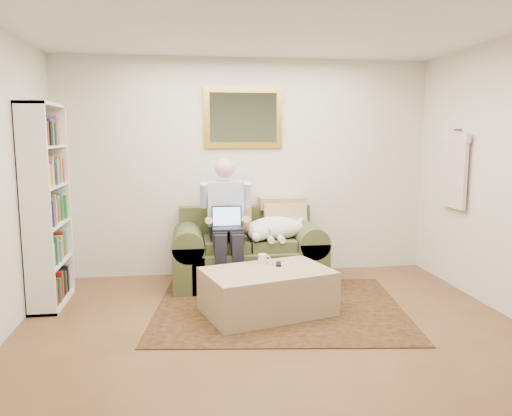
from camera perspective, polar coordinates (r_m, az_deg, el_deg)
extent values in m
cube|color=brown|center=(3.97, 3.43, -16.94)|extent=(4.50, 5.00, 0.01)
cube|color=white|center=(3.70, 3.81, 22.46)|extent=(4.50, 5.00, 0.01)
cube|color=silver|center=(6.07, -1.12, 4.62)|extent=(4.50, 0.01, 2.60)
cube|color=black|center=(5.03, 2.65, -11.29)|extent=(2.63, 2.21, 0.01)
cube|color=#464B27|center=(5.76, -0.86, -6.60)|extent=(1.29, 0.83, 0.42)
cube|color=#464B27|center=(6.01, -1.30, -1.79)|extent=(1.57, 0.18, 0.43)
cube|color=#464B27|center=(5.70, -7.72, -6.30)|extent=(0.34, 0.83, 0.86)
cube|color=#464B27|center=(5.86, 5.79, -5.86)|extent=(0.34, 0.83, 0.86)
cube|color=#464B27|center=(5.62, -3.40, -4.15)|extent=(0.49, 0.56, 0.12)
cube|color=#464B27|center=(5.68, 1.76, -4.00)|extent=(0.49, 0.56, 0.12)
cube|color=black|center=(5.39, -3.26, -2.35)|extent=(0.33, 0.23, 0.02)
cube|color=black|center=(5.48, -3.37, -0.94)|extent=(0.33, 0.06, 0.23)
cube|color=#99BFF2|center=(5.48, -3.36, -0.95)|extent=(0.30, 0.05, 0.20)
cube|color=tan|center=(4.83, 1.30, -9.52)|extent=(1.33, 1.04, 0.43)
cylinder|color=white|center=(4.98, 0.74, -5.84)|extent=(0.08, 0.08, 0.10)
cube|color=black|center=(4.95, 2.58, -6.41)|extent=(0.08, 0.16, 0.02)
cube|color=gold|center=(6.04, -1.47, 10.30)|extent=(0.94, 0.04, 0.72)
cube|color=gray|center=(6.02, -1.44, 10.30)|extent=(0.80, 0.01, 0.58)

